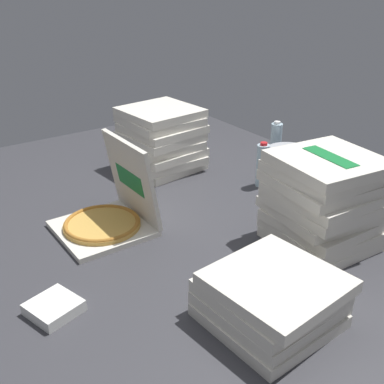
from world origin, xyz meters
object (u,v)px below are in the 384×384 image
at_px(water_bottle_1, 338,166).
at_px(water_bottle_2, 276,142).
at_px(pizza_stack_left_mid, 323,201).
at_px(open_pizza_box, 110,213).
at_px(pizza_stack_right_far, 161,139).
at_px(napkin_pile, 54,308).
at_px(ice_bucket, 289,163).
at_px(water_bottle_0, 262,165).
at_px(pizza_stack_left_near, 271,298).

relative_size(water_bottle_1, water_bottle_2, 1.00).
bearing_deg(water_bottle_1, water_bottle_2, 179.93).
bearing_deg(pizza_stack_left_mid, open_pizza_box, -132.85).
distance_m(open_pizza_box, pizza_stack_right_far, 0.76).
xyz_separation_m(pizza_stack_right_far, water_bottle_1, (0.78, 0.64, -0.06)).
height_order(water_bottle_2, napkin_pile, water_bottle_2).
distance_m(pizza_stack_right_far, water_bottle_2, 0.71).
distance_m(ice_bucket, water_bottle_0, 0.21).
distance_m(pizza_stack_left_mid, napkin_pile, 1.16).
xyz_separation_m(water_bottle_2, napkin_pile, (0.61, -1.65, -0.10)).
distance_m(pizza_stack_left_mid, pizza_stack_left_near, 0.59).
height_order(open_pizza_box, pizza_stack_left_near, open_pizza_box).
bearing_deg(pizza_stack_left_near, napkin_pile, -127.81).
bearing_deg(water_bottle_1, water_bottle_0, -127.69).
bearing_deg(napkin_pile, pizza_stack_left_mid, 79.11).
bearing_deg(pizza_stack_left_near, pizza_stack_right_far, 163.15).
relative_size(water_bottle_2, napkin_pile, 1.56).
distance_m(open_pizza_box, pizza_stack_left_near, 0.90).
bearing_deg(pizza_stack_left_mid, napkin_pile, -100.89).
xyz_separation_m(pizza_stack_left_mid, water_bottle_0, (-0.59, 0.21, -0.08)).
height_order(pizza_stack_right_far, water_bottle_0, pizza_stack_right_far).
xyz_separation_m(pizza_stack_right_far, napkin_pile, (0.91, -1.01, -0.16)).
distance_m(water_bottle_0, water_bottle_1, 0.41).
height_order(pizza_stack_left_near, ice_bucket, pizza_stack_left_near).
xyz_separation_m(ice_bucket, water_bottle_0, (0.00, -0.21, 0.04)).
bearing_deg(water_bottle_0, water_bottle_1, 52.31).
bearing_deg(water_bottle_0, water_bottle_2, 125.42).
relative_size(pizza_stack_right_far, napkin_pile, 2.79).
xyz_separation_m(pizza_stack_right_far, pizza_stack_left_near, (1.37, -0.41, -0.09)).
height_order(pizza_stack_left_mid, pizza_stack_right_far, pizza_stack_left_mid).
distance_m(pizza_stack_left_near, ice_bucket, 1.26).
relative_size(pizza_stack_right_far, pizza_stack_left_near, 1.01).
bearing_deg(pizza_stack_right_far, water_bottle_2, 65.19).
relative_size(open_pizza_box, water_bottle_0, 1.65).
bearing_deg(pizza_stack_left_near, open_pizza_box, -169.61).
height_order(open_pizza_box, ice_bucket, open_pizza_box).
bearing_deg(napkin_pile, pizza_stack_left_near, 52.19).
bearing_deg(water_bottle_2, water_bottle_1, -0.07).
height_order(pizza_stack_left_mid, napkin_pile, pizza_stack_left_mid).
bearing_deg(ice_bucket, pizza_stack_left_near, -48.21).
distance_m(ice_bucket, napkin_pile, 1.58).
height_order(pizza_stack_left_mid, water_bottle_2, pizza_stack_left_mid).
relative_size(pizza_stack_left_mid, pizza_stack_right_far, 1.03).
height_order(open_pizza_box, napkin_pile, open_pizza_box).
xyz_separation_m(pizza_stack_left_near, napkin_pile, (-0.46, -0.60, -0.07)).
relative_size(water_bottle_0, water_bottle_1, 1.00).
relative_size(pizza_stack_right_far, water_bottle_2, 1.79).
xyz_separation_m(water_bottle_1, water_bottle_2, (-0.48, 0.00, 0.00)).
xyz_separation_m(water_bottle_1, napkin_pile, (0.13, -1.65, -0.10)).
bearing_deg(pizza_stack_left_near, ice_bucket, 131.79).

